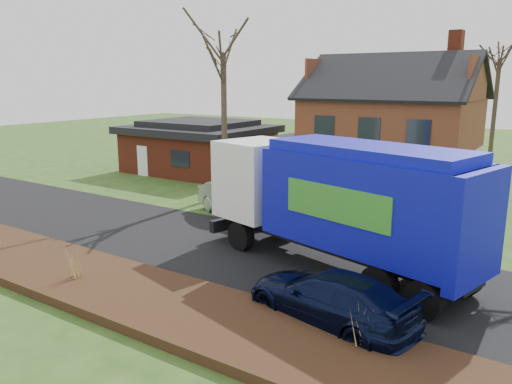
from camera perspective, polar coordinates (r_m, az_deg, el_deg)
The scene contains 12 objects.
ground at distance 20.16m, azimuth -3.77°, elevation -6.38°, with size 120.00×120.00×0.00m, color #284818.
road at distance 20.16m, azimuth -3.77°, elevation -6.36°, with size 80.00×7.00×0.02m, color black.
mulch_verge at distance 16.50m, azimuth -15.14°, elevation -10.73°, with size 80.00×3.50×0.30m, color #301D10.
main_house at distance 30.86m, azimuth 14.34°, elevation 7.57°, with size 12.95×8.95×9.26m.
ranch_house at distance 37.02m, azimuth -6.52°, elevation 5.23°, with size 9.80×8.20×3.70m.
garbage_truck at distance 17.39m, azimuth 9.57°, elevation -0.64°, with size 11.00×5.40×4.55m.
silver_sedan at distance 24.43m, azimuth -2.09°, elevation -0.86°, with size 1.81×5.20×1.71m, color #9A9BA1.
navy_wagon at distance 14.16m, azimuth 8.47°, elevation -11.85°, with size 2.07×5.09×1.48m, color black.
tree_front_west at distance 28.54m, azimuth -3.79°, elevation 17.68°, with size 3.70×3.70×11.01m.
tree_back at distance 38.44m, azimuth 26.26°, elevation 15.05°, with size 3.41×3.41×10.79m.
grass_clump_mid at distance 17.39m, azimuth -20.32°, elevation -7.41°, with size 0.39×0.32×1.09m.
grass_clump_east at distance 12.80m, azimuth 11.87°, elevation -14.62°, with size 0.38×0.31×0.94m.
Camera 1 is at (11.56, -15.15, 6.59)m, focal length 35.00 mm.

